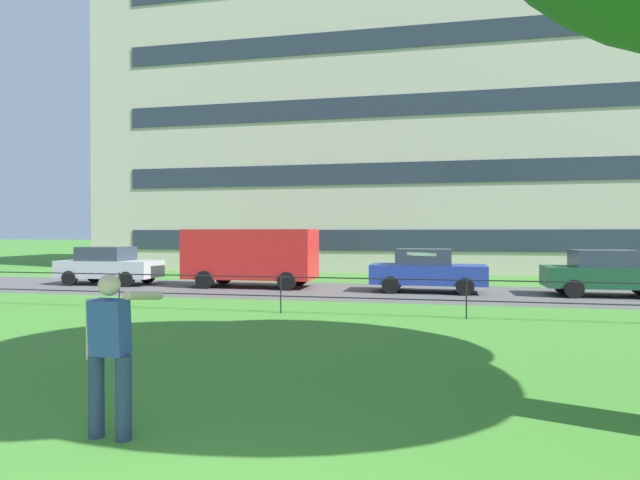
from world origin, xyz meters
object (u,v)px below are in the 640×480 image
(panel_van_center, at_px, (251,254))
(car_blue_left, at_px, (427,270))
(person_thrower, at_px, (110,349))
(apartment_building_background, at_px, (393,128))
(car_silver_far_right, at_px, (109,265))
(frisbee, at_px, (422,254))
(car_dark_green_right, at_px, (607,273))

(panel_van_center, xyz_separation_m, car_blue_left, (6.70, -0.41, -0.49))
(person_thrower, distance_m, car_blue_left, 14.80)
(panel_van_center, relative_size, apartment_building_background, 0.15)
(car_silver_far_right, height_order, car_blue_left, same)
(person_thrower, height_order, apartment_building_background, apartment_building_background)
(frisbee, relative_size, panel_van_center, 0.07)
(person_thrower, relative_size, frisbee, 4.59)
(person_thrower, bearing_deg, car_blue_left, 78.35)
(car_silver_far_right, height_order, car_dark_green_right, same)
(frisbee, bearing_deg, car_blue_left, 90.53)
(frisbee, height_order, car_dark_green_right, frisbee)
(car_blue_left, relative_size, car_dark_green_right, 1.01)
(car_blue_left, bearing_deg, car_dark_green_right, -0.47)
(person_thrower, bearing_deg, apartment_building_background, 88.77)
(person_thrower, height_order, car_blue_left, person_thrower)
(person_thrower, bearing_deg, panel_van_center, 104.00)
(frisbee, relative_size, car_silver_far_right, 0.09)
(person_thrower, xyz_separation_m, panel_van_center, (-3.71, 14.90, 0.36))
(person_thrower, relative_size, apartment_building_background, 0.05)
(frisbee, relative_size, apartment_building_background, 0.01)
(person_thrower, height_order, car_silver_far_right, person_thrower)
(frisbee, height_order, car_silver_far_right, frisbee)
(car_silver_far_right, bearing_deg, car_blue_left, -0.93)
(car_silver_far_right, bearing_deg, apartment_building_background, 55.06)
(car_dark_green_right, height_order, apartment_building_background, apartment_building_background)
(car_silver_far_right, distance_m, car_blue_left, 12.75)
(car_silver_far_right, xyz_separation_m, panel_van_center, (6.04, 0.20, 0.49))
(person_thrower, relative_size, car_silver_far_right, 0.42)
(frisbee, height_order, car_blue_left, frisbee)
(panel_van_center, height_order, apartment_building_background, apartment_building_background)
(car_dark_green_right, distance_m, apartment_building_background, 19.00)
(frisbee, distance_m, car_dark_green_right, 15.48)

